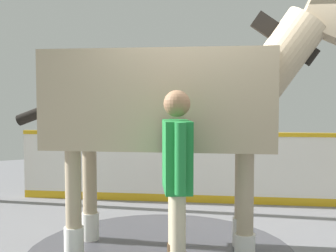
{
  "coord_description": "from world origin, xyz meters",
  "views": [
    {
      "loc": [
        -2.27,
        -3.57,
        1.6
      ],
      "look_at": [
        -0.47,
        -0.13,
        1.36
      ],
      "focal_mm": 44.36,
      "sensor_mm": 36.0,
      "label": 1
    }
  ],
  "objects": [
    {
      "name": "barrier_wall",
      "position": [
        0.88,
        2.04,
        0.51
      ],
      "size": [
        4.27,
        2.99,
        1.11
      ],
      "color": "white",
      "rests_on": "ground"
    },
    {
      "name": "wet_patch",
      "position": [
        -0.35,
        0.27,
        0.0
      ],
      "size": [
        2.83,
        2.83,
        0.0
      ],
      "primitive_type": "cylinder",
      "color": "#4C4C54",
      "rests_on": "ground"
    },
    {
      "name": "handler",
      "position": [
        -0.59,
        -0.52,
        0.97
      ],
      "size": [
        0.4,
        0.63,
        1.68
      ],
      "rotation": [
        0.0,
        0.0,
        2.73
      ],
      "color": "#47331E",
      "rests_on": "ground"
    },
    {
      "name": "horse",
      "position": [
        -0.26,
        0.2,
        1.57
      ],
      "size": [
        3.06,
        2.3,
        2.66
      ],
      "rotation": [
        0.0,
        0.0,
        -0.61
      ],
      "color": "tan",
      "rests_on": "ground"
    }
  ]
}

